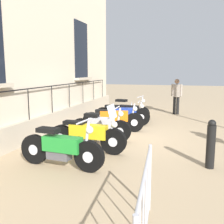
{
  "coord_description": "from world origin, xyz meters",
  "views": [
    {
      "loc": [
        2.11,
        -8.11,
        2.16
      ],
      "look_at": [
        -0.23,
        0.0,
        0.8
      ],
      "focal_mm": 42.07,
      "sensor_mm": 36.0,
      "label": 1
    }
  ],
  "objects": [
    {
      "name": "motorcycle_blue",
      "position": [
        -0.34,
        1.79,
        0.42
      ],
      "size": [
        2.22,
        0.59,
        0.96
      ],
      "color": "black",
      "rests_on": "ground_plane"
    },
    {
      "name": "ground_plane",
      "position": [
        0.0,
        0.0,
        0.0
      ],
      "size": [
        60.0,
        60.0,
        0.0
      ],
      "primitive_type": "plane",
      "color": "tan"
    },
    {
      "name": "bollard",
      "position": [
        2.65,
        -2.15,
        0.55
      ],
      "size": [
        0.19,
        0.19,
        1.09
      ],
      "color": "black",
      "rests_on": "ground_plane"
    },
    {
      "name": "motorcycle_black",
      "position": [
        -0.37,
        2.95,
        0.4
      ],
      "size": [
        1.99,
        0.78,
        1.05
      ],
      "color": "black",
      "rests_on": "ground_plane"
    },
    {
      "name": "motorcycle_silver",
      "position": [
        -0.41,
        -0.66,
        0.43
      ],
      "size": [
        1.93,
        0.63,
        1.06
      ],
      "color": "black",
      "rests_on": "ground_plane"
    },
    {
      "name": "motorcycle_green",
      "position": [
        -0.53,
        -3.04,
        0.44
      ],
      "size": [
        2.09,
        0.65,
        1.12
      ],
      "color": "black",
      "rests_on": "ground_plane"
    },
    {
      "name": "crowd_barrier",
      "position": [
        1.69,
        -5.27,
        0.56
      ],
      "size": [
        0.21,
        2.01,
        1.05
      ],
      "color": "#B7B7BF",
      "rests_on": "ground_plane"
    },
    {
      "name": "motorcycle_orange",
      "position": [
        -0.38,
        0.64,
        0.43
      ],
      "size": [
        2.17,
        0.68,
        1.02
      ],
      "color": "black",
      "rests_on": "ground_plane"
    },
    {
      "name": "motorcycle_yellow",
      "position": [
        -0.39,
        -1.81,
        0.44
      ],
      "size": [
        2.18,
        0.61,
        1.29
      ],
      "color": "black",
      "rests_on": "ground_plane"
    },
    {
      "name": "building_facade",
      "position": [
        -2.8,
        -0.0,
        2.95
      ],
      "size": [
        0.82,
        13.33,
        6.11
      ],
      "color": "beige",
      "rests_on": "ground_plane"
    },
    {
      "name": "pedestrian_walking",
      "position": [
        1.6,
        4.98,
        0.98
      ],
      "size": [
        0.52,
        0.28,
        1.73
      ],
      "color": "black",
      "rests_on": "ground_plane"
    }
  ]
}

